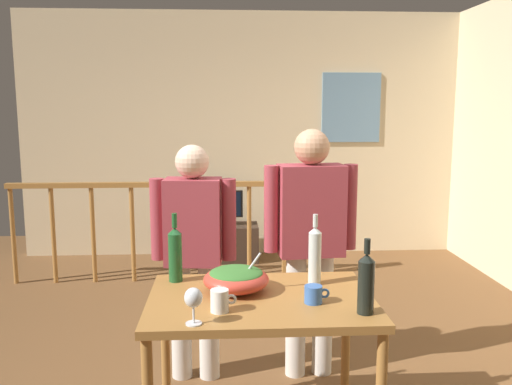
{
  "coord_description": "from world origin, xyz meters",
  "views": [
    {
      "loc": [
        -0.23,
        -3.16,
        1.75
      ],
      "look_at": [
        -0.05,
        -0.18,
        1.28
      ],
      "focal_mm": 38.36,
      "sensor_mm": 36.0,
      "label": 1
    }
  ],
  "objects_px": {
    "wine_bottle_dark": "(366,283)",
    "wine_bottle_green": "(175,253)",
    "wine_bottle_clear": "(315,255)",
    "salad_bowl": "(236,278)",
    "stair_railing": "(193,219)",
    "person_standing_right": "(310,233)",
    "mug_blue": "(314,294)",
    "serving_table": "(261,315)",
    "flat_screen_tv": "(218,205)",
    "person_standing_left": "(194,246)",
    "tv_console": "(219,243)",
    "framed_picture": "(351,108)",
    "mug_white": "(220,301)",
    "wine_glass": "(193,299)"
  },
  "relations": [
    {
      "from": "wine_bottle_dark",
      "to": "wine_bottle_green",
      "type": "height_order",
      "value": "wine_bottle_green"
    },
    {
      "from": "wine_bottle_clear",
      "to": "salad_bowl",
      "type": "bearing_deg",
      "value": -167.92
    },
    {
      "from": "wine_bottle_dark",
      "to": "wine_bottle_green",
      "type": "distance_m",
      "value": 1.04
    },
    {
      "from": "stair_railing",
      "to": "person_standing_right",
      "type": "height_order",
      "value": "person_standing_right"
    },
    {
      "from": "wine_bottle_clear",
      "to": "mug_blue",
      "type": "relative_size",
      "value": 3.08
    },
    {
      "from": "serving_table",
      "to": "person_standing_right",
      "type": "xyz_separation_m",
      "value": [
        0.37,
        0.79,
        0.23
      ]
    },
    {
      "from": "wine_bottle_green",
      "to": "mug_blue",
      "type": "height_order",
      "value": "wine_bottle_green"
    },
    {
      "from": "stair_railing",
      "to": "serving_table",
      "type": "distance_m",
      "value": 2.85
    },
    {
      "from": "flat_screen_tv",
      "to": "person_standing_left",
      "type": "relative_size",
      "value": 0.37
    },
    {
      "from": "wine_bottle_green",
      "to": "person_standing_left",
      "type": "height_order",
      "value": "person_standing_left"
    },
    {
      "from": "tv_console",
      "to": "wine_bottle_clear",
      "type": "distance_m",
      "value": 3.46
    },
    {
      "from": "framed_picture",
      "to": "salad_bowl",
      "type": "relative_size",
      "value": 2.4
    },
    {
      "from": "stair_railing",
      "to": "flat_screen_tv",
      "type": "xyz_separation_m",
      "value": [
        0.24,
        0.68,
        0.02
      ]
    },
    {
      "from": "serving_table",
      "to": "person_standing_left",
      "type": "xyz_separation_m",
      "value": [
        -0.37,
        0.79,
        0.16
      ]
    },
    {
      "from": "salad_bowl",
      "to": "person_standing_right",
      "type": "distance_m",
      "value": 0.85
    },
    {
      "from": "stair_railing",
      "to": "mug_white",
      "type": "xyz_separation_m",
      "value": [
        0.29,
        -2.98,
        0.23
      ]
    },
    {
      "from": "salad_bowl",
      "to": "wine_bottle_clear",
      "type": "distance_m",
      "value": 0.44
    },
    {
      "from": "stair_railing",
      "to": "serving_table",
      "type": "height_order",
      "value": "stair_railing"
    },
    {
      "from": "tv_console",
      "to": "person_standing_right",
      "type": "bearing_deg",
      "value": -77.32
    },
    {
      "from": "salad_bowl",
      "to": "serving_table",
      "type": "bearing_deg",
      "value": -39.05
    },
    {
      "from": "stair_railing",
      "to": "wine_bottle_green",
      "type": "bearing_deg",
      "value": -88.92
    },
    {
      "from": "stair_railing",
      "to": "salad_bowl",
      "type": "xyz_separation_m",
      "value": [
        0.37,
        -2.71,
        0.25
      ]
    },
    {
      "from": "wine_bottle_clear",
      "to": "stair_railing",
      "type": "bearing_deg",
      "value": 106.72
    },
    {
      "from": "wine_bottle_green",
      "to": "person_standing_right",
      "type": "xyz_separation_m",
      "value": [
        0.81,
        0.51,
        -0.02
      ]
    },
    {
      "from": "serving_table",
      "to": "salad_bowl",
      "type": "height_order",
      "value": "salad_bowl"
    },
    {
      "from": "wine_glass",
      "to": "wine_bottle_dark",
      "type": "distance_m",
      "value": 0.78
    },
    {
      "from": "salad_bowl",
      "to": "wine_glass",
      "type": "xyz_separation_m",
      "value": [
        -0.19,
        -0.42,
        0.04
      ]
    },
    {
      "from": "framed_picture",
      "to": "wine_glass",
      "type": "distance_m",
      "value": 4.51
    },
    {
      "from": "mug_white",
      "to": "person_standing_left",
      "type": "distance_m",
      "value": 0.98
    },
    {
      "from": "framed_picture",
      "to": "person_standing_left",
      "type": "bearing_deg",
      "value": -119.21
    },
    {
      "from": "flat_screen_tv",
      "to": "person_standing_left",
      "type": "height_order",
      "value": "person_standing_left"
    },
    {
      "from": "mug_white",
      "to": "serving_table",
      "type": "bearing_deg",
      "value": 42.28
    },
    {
      "from": "stair_railing",
      "to": "wine_bottle_clear",
      "type": "bearing_deg",
      "value": -73.28
    },
    {
      "from": "person_standing_right",
      "to": "stair_railing",
      "type": "bearing_deg",
      "value": -71.7
    },
    {
      "from": "mug_blue",
      "to": "person_standing_right",
      "type": "bearing_deg",
      "value": 82.06
    },
    {
      "from": "serving_table",
      "to": "mug_blue",
      "type": "distance_m",
      "value": 0.3
    },
    {
      "from": "wine_bottle_clear",
      "to": "mug_blue",
      "type": "bearing_deg",
      "value": -100.1
    },
    {
      "from": "wine_bottle_clear",
      "to": "mug_blue",
      "type": "xyz_separation_m",
      "value": [
        -0.05,
        -0.28,
        -0.12
      ]
    },
    {
      "from": "wine_bottle_clear",
      "to": "mug_white",
      "type": "bearing_deg",
      "value": -143.58
    },
    {
      "from": "wine_bottle_dark",
      "to": "wine_bottle_clear",
      "type": "xyz_separation_m",
      "value": [
        -0.16,
        0.43,
        0.01
      ]
    },
    {
      "from": "stair_railing",
      "to": "mug_white",
      "type": "height_order",
      "value": "stair_railing"
    },
    {
      "from": "tv_console",
      "to": "salad_bowl",
      "type": "height_order",
      "value": "salad_bowl"
    },
    {
      "from": "framed_picture",
      "to": "person_standing_right",
      "type": "relative_size",
      "value": 0.5
    },
    {
      "from": "flat_screen_tv",
      "to": "wine_bottle_clear",
      "type": "bearing_deg",
      "value": -80.67
    },
    {
      "from": "salad_bowl",
      "to": "wine_bottle_dark",
      "type": "height_order",
      "value": "wine_bottle_dark"
    },
    {
      "from": "wine_bottle_green",
      "to": "person_standing_left",
      "type": "distance_m",
      "value": 0.52
    },
    {
      "from": "person_standing_left",
      "to": "serving_table",
      "type": "bearing_deg",
      "value": 120.04
    },
    {
      "from": "wine_bottle_dark",
      "to": "framed_picture",
      "type": "bearing_deg",
      "value": 78.04
    },
    {
      "from": "mug_white",
      "to": "stair_railing",
      "type": "bearing_deg",
      "value": 95.52
    },
    {
      "from": "tv_console",
      "to": "wine_bottle_green",
      "type": "xyz_separation_m",
      "value": [
        -0.2,
        -3.24,
        0.77
      ]
    }
  ]
}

